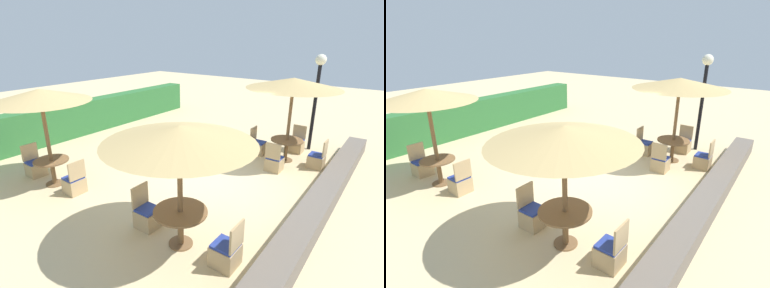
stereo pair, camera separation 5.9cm
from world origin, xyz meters
TOP-DOWN VIEW (x-y plane):
  - ground_plane at (0.00, 0.00)m, footprint 40.00×40.00m
  - hedge_row at (0.00, 6.57)m, footprint 13.00×0.70m
  - stone_border at (0.00, -3.07)m, footprint 10.00×0.56m
  - lamp_post at (4.10, -1.66)m, footprint 0.36×0.36m
  - parasol_front_right at (2.56, -1.34)m, footprint 2.86×2.86m
  - round_table_front_right at (2.56, -1.34)m, footprint 1.02×1.02m
  - patio_chair_front_right_south at (2.54, -2.33)m, footprint 0.46×0.46m
  - patio_chair_front_right_north at (2.56, -0.35)m, footprint 0.46×0.46m
  - patio_chair_front_right_east at (3.55, -1.37)m, footprint 0.46×0.46m
  - patio_chair_front_right_west at (1.56, -1.34)m, footprint 0.46×0.46m
  - parasol_back_left at (-2.88, 3.21)m, footprint 2.49×2.49m
  - round_table_back_left at (-2.88, 3.21)m, footprint 0.90×0.90m
  - patio_chair_back_left_north at (-2.89, 4.17)m, footprint 0.46×0.46m
  - patio_chair_back_left_south at (-2.83, 2.32)m, footprint 0.46×0.46m
  - parasol_front_left at (-2.81, -1.19)m, footprint 2.76×2.76m
  - round_table_front_left at (-2.81, -1.19)m, footprint 1.04×1.04m
  - patio_chair_front_left_north at (-2.77, -0.25)m, footprint 0.46×0.46m
  - patio_chair_front_left_south at (-2.78, -2.20)m, footprint 0.46×0.46m

SIDE VIEW (x-z plane):
  - ground_plane at x=0.00m, z-range 0.00..0.00m
  - stone_border at x=0.00m, z-range 0.00..0.46m
  - patio_chair_front_right_south at x=2.54m, z-range -0.20..0.73m
  - patio_chair_front_right_north at x=2.56m, z-range -0.20..0.73m
  - patio_chair_front_right_east at x=3.55m, z-range -0.20..0.73m
  - patio_chair_front_right_west at x=1.56m, z-range -0.20..0.73m
  - patio_chair_back_left_north at x=-2.89m, z-range -0.20..0.73m
  - patio_chair_back_left_south at x=-2.83m, z-range -0.20..0.73m
  - patio_chair_front_left_north at x=-2.77m, z-range -0.20..0.73m
  - patio_chair_front_left_south at x=-2.78m, z-range -0.20..0.73m
  - round_table_back_left at x=-2.88m, z-range 0.17..0.90m
  - round_table_front_right at x=2.56m, z-range 0.20..0.92m
  - round_table_front_left at x=-2.81m, z-range 0.21..0.97m
  - hedge_row at x=0.00m, z-range 0.00..1.36m
  - parasol_front_left at x=-2.81m, z-range 1.05..3.49m
  - lamp_post at x=4.10m, z-range 0.69..4.01m
  - parasol_back_left at x=-2.88m, z-range 1.15..3.79m
  - parasol_front_right at x=2.56m, z-range 1.17..3.86m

